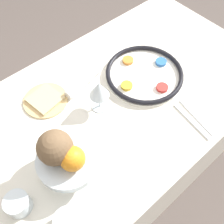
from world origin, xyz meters
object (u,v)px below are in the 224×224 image
(seder_plate, at_px, (144,74))
(fruit_stand, at_px, (68,161))
(coconut, at_px, (55,148))
(napkin_roll, at_px, (82,83))
(orange_fruit, at_px, (72,159))
(bread_plate, at_px, (45,100))
(cup_mid, at_px, (18,204))
(wine_glass, at_px, (99,90))
(cup_far, at_px, (68,222))

(seder_plate, height_order, fruit_stand, fruit_stand)
(coconut, relative_size, napkin_roll, 0.61)
(orange_fruit, relative_size, bread_plate, 0.44)
(orange_fruit, distance_m, napkin_roll, 0.42)
(orange_fruit, xyz_separation_m, cup_mid, (0.20, -0.04, -0.11))
(wine_glass, xyz_separation_m, fruit_stand, (0.25, 0.15, -0.03))
(seder_plate, distance_m, orange_fruit, 0.55)
(wine_glass, distance_m, orange_fruit, 0.31)
(coconut, bearing_deg, bread_plate, -111.75)
(fruit_stand, xyz_separation_m, cup_far, (0.11, 0.14, -0.05))
(seder_plate, xyz_separation_m, cup_mid, (0.71, 0.14, 0.02))
(fruit_stand, bearing_deg, cup_far, 51.41)
(orange_fruit, height_order, napkin_roll, orange_fruit)
(fruit_stand, distance_m, orange_fruit, 0.07)
(cup_mid, xyz_separation_m, cup_far, (-0.09, 0.15, 0.00))
(orange_fruit, height_order, coconut, coconut)
(seder_plate, bearing_deg, cup_far, 24.75)
(wine_glass, height_order, cup_far, wine_glass)
(wine_glass, height_order, orange_fruit, orange_fruit)
(coconut, height_order, cup_far, coconut)
(wine_glass, distance_m, coconut, 0.30)
(wine_glass, bearing_deg, cup_mid, 17.29)
(napkin_roll, bearing_deg, coconut, 42.12)
(coconut, relative_size, cup_mid, 1.43)
(seder_plate, height_order, coconut, coconut)
(fruit_stand, height_order, napkin_roll, fruit_stand)
(seder_plate, relative_size, fruit_stand, 1.66)
(coconut, bearing_deg, cup_mid, 6.25)
(cup_mid, relative_size, cup_far, 1.00)
(wine_glass, relative_size, napkin_roll, 0.78)
(cup_far, bearing_deg, seder_plate, -155.25)
(seder_plate, relative_size, cup_far, 4.32)
(seder_plate, distance_m, wine_glass, 0.27)
(coconut, relative_size, bread_plate, 0.62)
(bread_plate, xyz_separation_m, cup_mid, (0.30, 0.31, 0.02))
(napkin_roll, relative_size, cup_far, 2.35)
(orange_fruit, relative_size, cup_far, 1.01)
(coconut, bearing_deg, cup_far, 60.50)
(fruit_stand, bearing_deg, seder_plate, -163.95)
(cup_mid, bearing_deg, orange_fruit, 169.69)
(orange_fruit, bearing_deg, bread_plate, -105.18)
(fruit_stand, height_order, cup_far, fruit_stand)
(seder_plate, xyz_separation_m, cup_far, (0.62, 0.29, 0.02))
(seder_plate, distance_m, bread_plate, 0.44)
(orange_fruit, distance_m, cup_far, 0.19)
(cup_mid, bearing_deg, coconut, -173.75)
(coconut, xyz_separation_m, cup_mid, (0.18, 0.02, -0.13))
(napkin_roll, xyz_separation_m, cup_mid, (0.46, 0.28, 0.01))
(bread_plate, bearing_deg, cup_far, 65.32)
(cup_mid, bearing_deg, seder_plate, -168.88)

